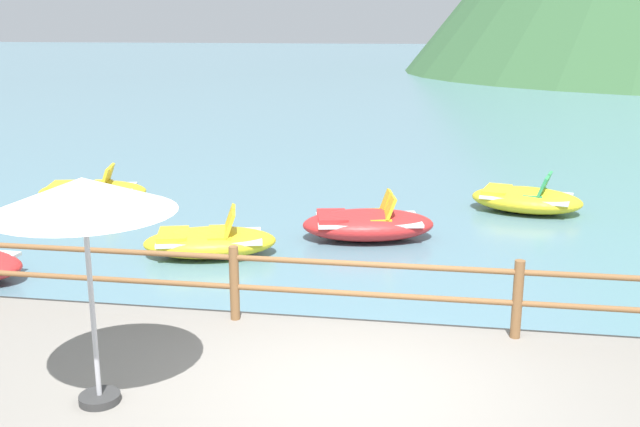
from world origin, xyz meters
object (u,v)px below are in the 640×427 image
(pedal_boat_0, at_px, (526,199))
(pedal_boat_1, at_px, (209,241))
(pedal_boat_3, at_px, (92,191))
(pedal_boat_4, at_px, (367,224))
(beach_umbrella, at_px, (83,198))

(pedal_boat_0, distance_m, pedal_boat_1, 7.14)
(pedal_boat_0, height_order, pedal_boat_1, pedal_boat_0)
(pedal_boat_0, bearing_deg, pedal_boat_3, -175.57)
(pedal_boat_3, height_order, pedal_boat_4, pedal_boat_4)
(beach_umbrella, xyz_separation_m, pedal_boat_0, (5.06, 10.00, -2.17))
(pedal_boat_4, bearing_deg, beach_umbrella, -104.33)
(beach_umbrella, distance_m, pedal_boat_3, 10.57)
(beach_umbrella, xyz_separation_m, pedal_boat_3, (-4.62, 9.25, -2.18))
(pedal_boat_3, bearing_deg, pedal_boat_4, -16.25)
(pedal_boat_1, relative_size, pedal_boat_4, 0.94)
(beach_umbrella, relative_size, pedal_boat_3, 0.85)
(pedal_boat_1, height_order, pedal_boat_3, pedal_boat_3)
(beach_umbrella, distance_m, pedal_boat_1, 6.30)
(beach_umbrella, distance_m, pedal_boat_4, 7.89)
(pedal_boat_1, bearing_deg, pedal_boat_4, 29.54)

